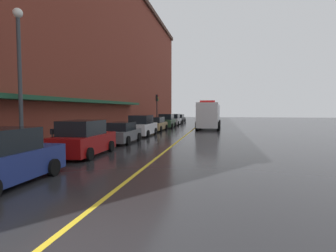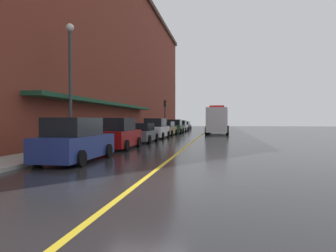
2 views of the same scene
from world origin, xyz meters
name	(u,v)px [view 2 (image 2 of 2)]	position (x,y,z in m)	size (l,w,h in m)	color
ground_plane	(200,136)	(0.00, 25.00, 0.00)	(112.00, 112.00, 0.00)	#232326
sidewalk_left	(145,135)	(-6.20, 25.00, 0.07)	(2.40, 70.00, 0.15)	#9E9B93
lane_center_stripe	(200,136)	(0.00, 25.00, 0.00)	(0.16, 70.00, 0.01)	gold
brick_building_left	(87,56)	(-12.72, 24.00, 9.02)	(11.81, 64.00, 18.03)	maroon
parked_car_0	(76,141)	(-3.85, 3.48, 0.87)	(2.03, 4.67, 1.87)	navy
parked_car_1	(117,134)	(-4.04, 9.38, 0.88)	(2.20, 4.53, 1.90)	maroon
parked_car_2	(142,133)	(-3.97, 15.04, 0.72)	(2.01, 4.20, 1.53)	#595B60
parked_car_3	(156,129)	(-4.00, 20.47, 0.89)	(2.16, 4.51, 1.92)	silver
parked_car_4	(166,129)	(-4.04, 26.35, 0.75)	(2.08, 4.70, 1.59)	#A5844C
parked_car_5	(175,127)	(-3.86, 31.93, 0.85)	(2.14, 4.54, 1.83)	#2D5133
parked_car_6	(181,126)	(-3.92, 38.21, 0.80)	(2.09, 4.50, 1.71)	silver
parked_car_7	(185,126)	(-4.04, 44.60, 0.73)	(2.05, 4.75, 1.53)	black
box_truck	(218,121)	(1.82, 31.14, 1.66)	(2.96, 8.47, 3.49)	silver
parking_meter_0	(92,132)	(-5.35, 8.55, 1.06)	(0.14, 0.18, 1.33)	#4C4C51
parking_meter_1	(60,135)	(-5.35, 4.87, 1.06)	(0.14, 0.18, 1.33)	#4C4C51
parking_meter_2	(176,124)	(-5.35, 43.12, 1.06)	(0.14, 0.18, 1.33)	#4C4C51
parking_meter_3	(159,126)	(-5.35, 28.57, 1.06)	(0.14, 0.18, 1.33)	#4C4C51
street_lamp_left	(70,72)	(-5.95, 7.08, 4.40)	(0.44, 0.44, 6.94)	#33383D
traffic_light_near	(165,110)	(-5.29, 32.42, 3.16)	(0.38, 0.36, 4.30)	#232326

